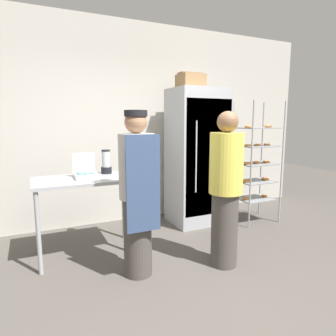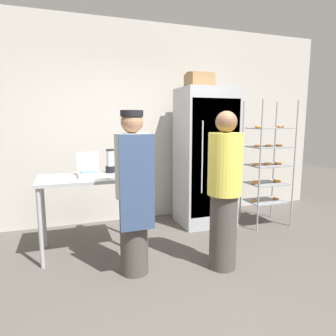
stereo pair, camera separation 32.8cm
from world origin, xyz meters
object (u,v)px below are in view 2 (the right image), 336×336
baking_rack (267,165)px  person_baker (133,191)px  refrigerator (206,158)px  donut_box (89,172)px  blender_pitcher (111,162)px  cardboard_storage_box (199,81)px  person_customer (224,190)px

baking_rack → person_baker: (-2.18, -0.80, -0.05)m
baking_rack → person_baker: baking_rack is taller
refrigerator → person_baker: refrigerator is taller
donut_box → blender_pitcher: blender_pitcher is taller
donut_box → cardboard_storage_box: cardboard_storage_box is taller
cardboard_storage_box → refrigerator: bearing=-43.9°
baking_rack → donut_box: 2.55m
blender_pitcher → person_customer: 1.48m
refrigerator → baking_rack: 0.91m
person_baker → person_customer: (0.90, -0.20, -0.02)m
baking_rack → person_baker: 2.32m
person_baker → blender_pitcher: bearing=95.3°
person_customer → person_baker: bearing=167.7°
baking_rack → blender_pitcher: baking_rack is taller
refrigerator → cardboard_storage_box: 1.11m
donut_box → person_customer: size_ratio=0.17×
refrigerator → donut_box: (-1.71, -0.44, -0.05)m
baking_rack → cardboard_storage_box: 1.57m
refrigerator → blender_pitcher: (-1.43, -0.25, 0.03)m
refrigerator → person_baker: (-1.35, -1.14, -0.15)m
donut_box → cardboard_storage_box: 2.06m
baking_rack → person_baker: bearing=-159.9°
cardboard_storage_box → donut_box: bearing=-162.4°
person_customer → baking_rack: bearing=37.7°
donut_box → person_customer: 1.56m
person_baker → person_customer: person_baker is taller
refrigerator → cardboard_storage_box: (-0.08, 0.08, 1.10)m
refrigerator → baking_rack: refrigerator is taller
blender_pitcher → person_baker: (0.08, -0.89, -0.18)m
baking_rack → person_customer: 1.62m
refrigerator → blender_pitcher: 1.45m
baking_rack → person_customer: (-1.28, -0.99, -0.06)m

